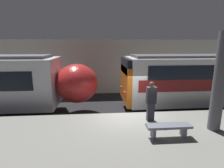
# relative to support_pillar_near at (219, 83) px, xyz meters

# --- Properties ---
(ground_plane) EXTENTS (120.00, 120.00, 0.00)m
(ground_plane) POSITION_rel_support_pillar_near_xyz_m (-2.95, 1.86, -2.76)
(ground_plane) COLOR black
(platform) EXTENTS (40.00, 5.14, 1.00)m
(platform) POSITION_rel_support_pillar_near_xyz_m (-2.95, -0.71, -2.26)
(platform) COLOR slate
(platform) RESTS_ON ground
(station_rear_barrier) EXTENTS (50.00, 0.15, 4.50)m
(station_rear_barrier) POSITION_rel_support_pillar_near_xyz_m (-2.95, 8.94, -0.51)
(station_rear_barrier) COLOR #B2AD9E
(station_rear_barrier) RESTS_ON ground
(support_pillar_near) EXTENTS (0.43, 0.43, 3.52)m
(support_pillar_near) POSITION_rel_support_pillar_near_xyz_m (0.00, 0.00, 0.00)
(support_pillar_near) COLOR #56565B
(support_pillar_near) RESTS_ON platform
(person_waiting) EXTENTS (0.38, 0.24, 1.64)m
(person_waiting) POSITION_rel_support_pillar_near_xyz_m (-2.12, 0.92, -0.89)
(person_waiting) COLOR #2D2D38
(person_waiting) RESTS_ON platform
(platform_bench) EXTENTS (1.50, 0.40, 0.45)m
(platform_bench) POSITION_rel_support_pillar_near_xyz_m (-1.91, -0.43, -1.42)
(platform_bench) COLOR slate
(platform_bench) RESTS_ON platform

